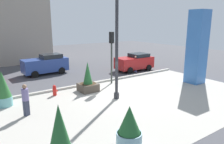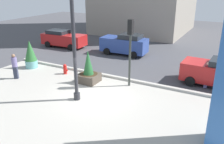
# 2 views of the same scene
# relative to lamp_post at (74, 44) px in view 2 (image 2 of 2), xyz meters

# --- Properties ---
(ground_plane) EXTENTS (60.00, 60.00, 0.00)m
(ground_plane) POSITION_rel_lamp_post_xyz_m (0.65, 4.76, -3.24)
(ground_plane) COLOR #47474C
(plaza_pavement) EXTENTS (18.00, 10.00, 0.02)m
(plaza_pavement) POSITION_rel_lamp_post_xyz_m (0.65, -1.24, -3.24)
(plaza_pavement) COLOR #ADA89E
(plaza_pavement) RESTS_ON ground_plane
(curb_strip) EXTENTS (18.00, 0.24, 0.16)m
(curb_strip) POSITION_rel_lamp_post_xyz_m (0.65, 3.88, -3.16)
(curb_strip) COLOR #B7B2A8
(curb_strip) RESTS_ON ground_plane
(lamp_post) EXTENTS (0.44, 0.44, 6.64)m
(lamp_post) POSITION_rel_lamp_post_xyz_m (0.00, 0.00, 0.00)
(lamp_post) COLOR #2D2D33
(lamp_post) RESTS_ON ground_plane
(potted_plant_by_pillar) EXTENTS (0.93, 0.93, 2.17)m
(potted_plant_by_pillar) POSITION_rel_lamp_post_xyz_m (-6.35, 2.78, -2.17)
(potted_plant_by_pillar) COLOR #6BB2B2
(potted_plant_by_pillar) RESTS_ON ground_plane
(potted_plant_curbside) EXTENTS (1.27, 1.27, 2.18)m
(potted_plant_curbside) POSITION_rel_lamp_post_xyz_m (-0.81, 2.44, -2.47)
(potted_plant_curbside) COLOR #4C4238
(potted_plant_curbside) RESTS_ON ground_plane
(fire_hydrant) EXTENTS (0.36, 0.26, 0.75)m
(fire_hydrant) POSITION_rel_lamp_post_xyz_m (-3.17, 2.92, -2.87)
(fire_hydrant) COLOR red
(fire_hydrant) RESTS_ON ground_plane
(traffic_light_corner) EXTENTS (0.28, 0.42, 4.23)m
(traffic_light_corner) POSITION_rel_lamp_post_xyz_m (1.80, 3.19, -0.38)
(traffic_light_corner) COLOR #333833
(traffic_light_corner) RESTS_ON ground_plane
(car_passing_lane) EXTENTS (4.03, 2.21, 1.78)m
(car_passing_lane) POSITION_rel_lamp_post_xyz_m (6.58, 5.82, -2.33)
(car_passing_lane) COLOR red
(car_passing_lane) RESTS_ON ground_plane
(car_far_lane) EXTENTS (4.27, 2.08, 1.93)m
(car_far_lane) POSITION_rel_lamp_post_xyz_m (-1.57, 9.60, -2.27)
(car_far_lane) COLOR #2D4793
(car_far_lane) RESTS_ON ground_plane
(car_intersection) EXTENTS (4.65, 2.10, 1.70)m
(car_intersection) POSITION_rel_lamp_post_xyz_m (-8.30, 9.10, -2.36)
(car_intersection) COLOR red
(car_intersection) RESTS_ON ground_plane
(pedestrian_crossing) EXTENTS (0.37, 0.37, 1.68)m
(pedestrian_crossing) POSITION_rel_lamp_post_xyz_m (6.18, 5.21, -2.30)
(pedestrian_crossing) COLOR slate
(pedestrian_crossing) RESTS_ON ground_plane
(pedestrian_on_sidewalk) EXTENTS (0.48, 0.48, 1.76)m
(pedestrian_on_sidewalk) POSITION_rel_lamp_post_xyz_m (-5.58, 0.60, -2.25)
(pedestrian_on_sidewalk) COLOR #33384C
(pedestrian_on_sidewalk) RESTS_ON ground_plane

